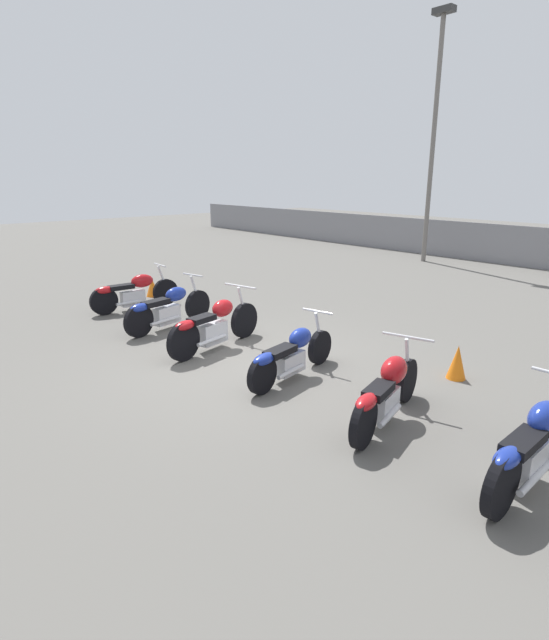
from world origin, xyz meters
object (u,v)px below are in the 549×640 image
(motorcycle_slot_1, at_px, (168,308))
(motorcycle_slot_3, at_px, (291,355))
(motorcycle_slot_2, at_px, (214,325))
(light_pole_left, at_px, (435,121))
(motorcycle_slot_4, at_px, (387,391))
(traffic_cone_far, at_px, (152,287))
(motorcycle_slot_5, at_px, (533,447))
(traffic_cone_near, at_px, (457,362))
(motorcycle_slot_0, at_px, (134,292))

(motorcycle_slot_1, distance_m, motorcycle_slot_3, 3.56)
(motorcycle_slot_3, bearing_deg, motorcycle_slot_2, 171.73)
(light_pole_left, distance_m, motorcycle_slot_4, 13.77)
(motorcycle_slot_1, relative_size, motorcycle_slot_2, 0.98)
(traffic_cone_far, bearing_deg, motorcycle_slot_5, -6.25)
(traffic_cone_near, bearing_deg, motorcycle_slot_4, -85.17)
(motorcycle_slot_0, relative_size, motorcycle_slot_3, 1.04)
(motorcycle_slot_5, bearing_deg, motorcycle_slot_1, 177.85)
(motorcycle_slot_1, height_order, traffic_cone_near, motorcycle_slot_1)
(light_pole_left, bearing_deg, traffic_cone_near, -54.54)
(motorcycle_slot_2, distance_m, motorcycle_slot_3, 1.90)
(motorcycle_slot_0, bearing_deg, traffic_cone_near, 17.48)
(motorcycle_slot_1, bearing_deg, motorcycle_slot_2, -12.02)
(light_pole_left, bearing_deg, motorcycle_slot_5, -52.88)
(motorcycle_slot_0, xyz_separation_m, traffic_cone_far, (-0.97, 0.96, -0.18))
(traffic_cone_far, bearing_deg, motorcycle_slot_3, -8.98)
(motorcycle_slot_1, xyz_separation_m, motorcycle_slot_4, (5.38, 0.03, 0.00))
(light_pole_left, distance_m, motorcycle_slot_1, 12.12)
(motorcycle_slot_3, relative_size, traffic_cone_near, 3.88)
(motorcycle_slot_5, xyz_separation_m, traffic_cone_near, (-1.92, 2.00, -0.17))
(motorcycle_slot_0, relative_size, traffic_cone_near, 4.03)
(motorcycle_slot_0, bearing_deg, motorcycle_slot_2, 0.19)
(light_pole_left, bearing_deg, motorcycle_slot_4, -58.99)
(motorcycle_slot_1, distance_m, motorcycle_slot_2, 1.65)
(motorcycle_slot_2, bearing_deg, motorcycle_slot_3, -9.40)
(motorcycle_slot_0, distance_m, traffic_cone_far, 1.38)
(motorcycle_slot_2, relative_size, traffic_cone_near, 4.21)
(motorcycle_slot_0, distance_m, motorcycle_slot_4, 7.20)
(motorcycle_slot_5, bearing_deg, light_pole_left, 124.80)
(motorcycle_slot_0, bearing_deg, motorcycle_slot_3, 2.14)
(motorcycle_slot_0, height_order, motorcycle_slot_2, motorcycle_slot_2)
(motorcycle_slot_5, height_order, traffic_cone_near, motorcycle_slot_5)
(motorcycle_slot_2, xyz_separation_m, motorcycle_slot_4, (3.72, 0.03, -0.01))
(motorcycle_slot_0, relative_size, motorcycle_slot_5, 1.02)
(motorcycle_slot_1, bearing_deg, traffic_cone_far, 146.35)
(light_pole_left, distance_m, traffic_cone_far, 11.19)
(motorcycle_slot_4, bearing_deg, motorcycle_slot_1, 164.40)
(motorcycle_slot_2, distance_m, motorcycle_slot_5, 5.48)
(motorcycle_slot_4, relative_size, traffic_cone_near, 3.83)
(traffic_cone_far, bearing_deg, motorcycle_slot_2, -14.00)
(motorcycle_slot_1, xyz_separation_m, motorcycle_slot_5, (7.13, 0.02, 0.01))
(light_pole_left, bearing_deg, motorcycle_slot_3, -66.20)
(traffic_cone_near, bearing_deg, motorcycle_slot_1, -158.84)
(motorcycle_slot_5, bearing_deg, traffic_cone_near, 131.56)
(motorcycle_slot_5, bearing_deg, motorcycle_slot_3, 176.34)
(motorcycle_slot_0, xyz_separation_m, traffic_cone_near, (7.03, 1.87, -0.16))
(light_pole_left, height_order, motorcycle_slot_1, light_pole_left)
(motorcycle_slot_1, height_order, motorcycle_slot_2, motorcycle_slot_2)
(motorcycle_slot_1, bearing_deg, motorcycle_slot_5, -11.82)
(light_pole_left, distance_m, motorcycle_slot_0, 11.92)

